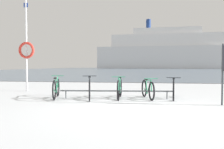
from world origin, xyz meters
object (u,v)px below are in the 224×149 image
at_px(ferry_ship, 169,52).
at_px(rescue_post, 26,48).
at_px(bicycle_0, 56,88).
at_px(bicycle_1, 90,88).
at_px(bicycle_4, 174,89).
at_px(bicycle_3, 148,89).
at_px(bicycle_2, 120,88).

bearing_deg(ferry_ship, rescue_post, -98.69).
height_order(bicycle_0, bicycle_1, bicycle_1).
height_order(rescue_post, ferry_ship, ferry_ship).
xyz_separation_m(bicycle_1, bicycle_4, (2.90, 0.51, -0.03)).
distance_m(bicycle_1, bicycle_3, 2.05).
bearing_deg(bicycle_2, bicycle_1, -162.57).
bearing_deg(bicycle_1, ferry_ship, 83.77).
bearing_deg(bicycle_1, rescue_post, 148.37).
relative_size(bicycle_3, bicycle_4, 0.96).
bearing_deg(rescue_post, bicycle_0, -42.68).
distance_m(bicycle_4, ferry_ship, 87.89).
relative_size(bicycle_1, bicycle_2, 1.01).
xyz_separation_m(bicycle_2, bicycle_3, (0.99, 0.12, -0.03)).
bearing_deg(bicycle_2, ferry_ship, 84.40).
height_order(bicycle_2, ferry_ship, ferry_ship).
bearing_deg(bicycle_2, bicycle_0, -174.18).
xyz_separation_m(bicycle_0, rescue_post, (-2.25, 2.07, 1.62)).
height_order(bicycle_1, bicycle_3, bicycle_1).
height_order(bicycle_3, bicycle_4, bicycle_4).
distance_m(bicycle_0, bicycle_4, 4.17).
relative_size(bicycle_0, ferry_ship, 0.03).
distance_m(bicycle_0, rescue_post, 3.46).
relative_size(bicycle_1, bicycle_4, 1.05).
height_order(bicycle_0, ferry_ship, ferry_ship).
bearing_deg(rescue_post, bicycle_2, -22.18).
xyz_separation_m(rescue_post, ferry_ship, (13.11, 85.77, 4.53)).
bearing_deg(bicycle_1, bicycle_2, 17.43).
bearing_deg(bicycle_0, rescue_post, 137.32).
relative_size(bicycle_2, bicycle_3, 1.09).
relative_size(bicycle_2, rescue_post, 0.41).
height_order(bicycle_0, bicycle_2, bicycle_2).
bearing_deg(bicycle_3, bicycle_2, -173.15).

